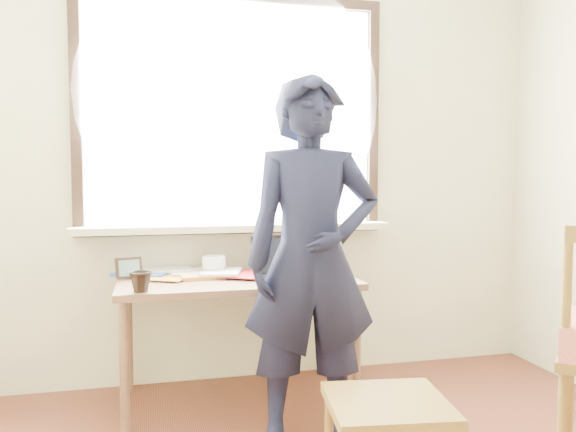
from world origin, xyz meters
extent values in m
cube|color=#F0EEC1|center=(0.00, 2.00, 1.30)|extent=(3.50, 0.02, 2.60)
cube|color=white|center=(-0.20, 1.99, 1.60)|extent=(1.70, 0.01, 1.30)
cube|color=black|center=(-0.20, 1.97, 0.92)|extent=(1.82, 0.06, 0.06)
cube|color=black|center=(-1.08, 1.97, 1.60)|extent=(0.06, 0.06, 1.30)
cube|color=black|center=(0.68, 1.97, 1.60)|extent=(0.06, 0.06, 1.30)
cube|color=#F0EEC1|center=(-0.20, 1.90, 0.93)|extent=(1.85, 0.20, 0.04)
cube|color=white|center=(-0.20, 1.91, 1.70)|extent=(1.95, 0.02, 1.65)
cube|color=brown|center=(-0.23, 1.63, 0.66)|extent=(1.26, 0.63, 0.04)
cylinder|color=brown|center=(-0.82, 1.36, 0.32)|extent=(0.05, 0.05, 0.64)
cylinder|color=brown|center=(-0.82, 1.90, 0.32)|extent=(0.05, 0.05, 0.64)
cylinder|color=brown|center=(0.36, 1.36, 0.32)|extent=(0.05, 0.05, 0.64)
cylinder|color=brown|center=(0.36, 1.90, 0.32)|extent=(0.05, 0.05, 0.64)
cube|color=black|center=(0.03, 1.55, 0.69)|extent=(0.36, 0.27, 0.02)
cube|color=black|center=(0.01, 1.66, 0.79)|extent=(0.33, 0.11, 0.22)
cube|color=black|center=(0.01, 1.66, 0.79)|extent=(0.29, 0.09, 0.18)
cube|color=black|center=(0.03, 1.54, 0.69)|extent=(0.30, 0.17, 0.00)
imported|color=white|center=(-0.34, 1.77, 0.73)|extent=(0.18, 0.18, 0.11)
imported|color=black|center=(-0.74, 1.37, 0.73)|extent=(0.14, 0.14, 0.10)
ellipsoid|color=black|center=(0.17, 1.53, 0.69)|extent=(0.08, 0.06, 0.03)
cube|color=white|center=(-0.43, 1.75, 0.69)|extent=(0.28, 0.29, 0.02)
cube|color=red|center=(-0.21, 1.71, 0.68)|extent=(0.34, 0.35, 0.00)
cube|color=white|center=(-0.32, 1.76, 0.69)|extent=(0.26, 0.31, 0.00)
cube|color=white|center=(-0.40, 1.88, 0.70)|extent=(0.22, 0.27, 0.01)
cube|color=white|center=(-0.24, 1.76, 0.70)|extent=(0.28, 0.29, 0.02)
cube|color=#385BB7|center=(-0.31, 1.71, 0.70)|extent=(0.27, 0.28, 0.01)
imported|color=white|center=(-0.57, 1.82, 0.69)|extent=(0.21, 0.26, 0.02)
imported|color=white|center=(0.24, 1.87, 0.69)|extent=(0.23, 0.28, 0.02)
cube|color=black|center=(-0.80, 1.73, 0.73)|extent=(0.14, 0.05, 0.11)
cube|color=#306D31|center=(-0.80, 1.73, 0.73)|extent=(0.11, 0.04, 0.08)
cube|color=olive|center=(0.13, 0.45, 0.41)|extent=(0.47, 0.46, 0.04)
cylinder|color=olive|center=(1.18, 0.79, 0.22)|extent=(0.04, 0.04, 0.45)
cylinder|color=olive|center=(0.91, 0.50, 0.22)|extent=(0.04, 0.04, 0.45)
cylinder|color=olive|center=(0.90, 0.50, 0.76)|extent=(0.04, 0.04, 0.54)
imported|color=black|center=(0.03, 1.08, 0.84)|extent=(0.65, 0.46, 1.69)
camera|label=1|loc=(-0.68, -1.36, 1.22)|focal=35.00mm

